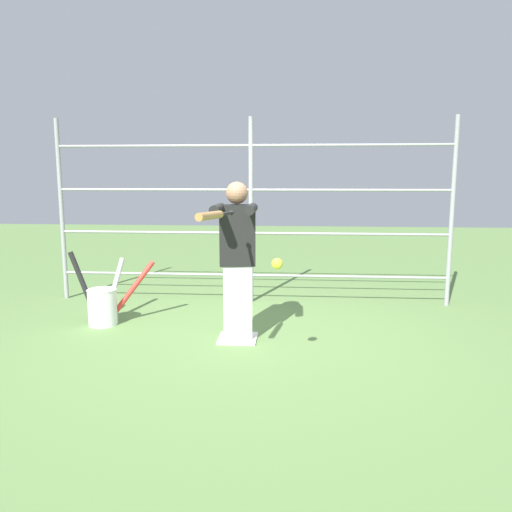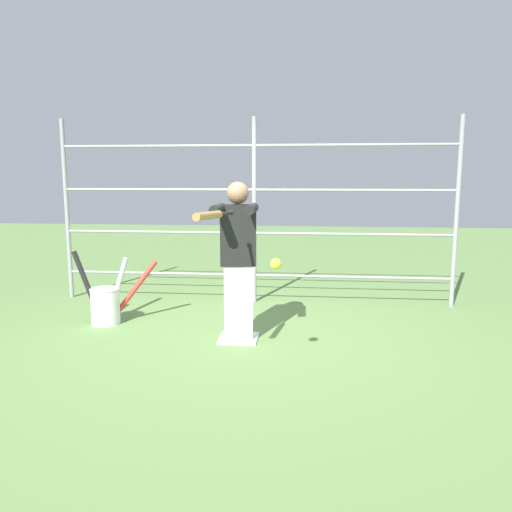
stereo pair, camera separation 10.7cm
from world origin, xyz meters
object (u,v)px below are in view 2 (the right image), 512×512
Objects in this scene: batter at (238,256)px; baseball_bat_swinging at (211,215)px; softball_in_flight at (276,264)px; bat_bucket at (107,303)px.

batter reaches higher than baseball_bat_swinging.
batter is 0.98m from softball_in_flight.
batter is 1.07m from baseball_bat_swinging.
softball_in_flight is at bearing 116.92° from batter.
softball_in_flight reaches higher than bat_bucket.
softball_in_flight is 0.10× the size of bat_bucket.
bat_bucket is (1.52, -1.38, -1.14)m from baseball_bat_swinging.
baseball_bat_swinging is 9.13× the size of softball_in_flight.
batter is 1.73× the size of bat_bucket.
bat_bucket is at bearing -15.27° from batter.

